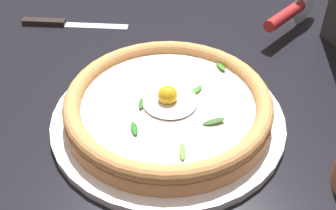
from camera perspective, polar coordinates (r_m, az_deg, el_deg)
name	(u,v)px	position (r m, az deg, el deg)	size (l,w,h in m)	color
ground_plane	(190,143)	(0.61, 2.94, -5.10)	(2.40, 2.40, 0.03)	black
pizza_plate	(168,119)	(0.62, 0.00, -1.84)	(0.33, 0.33, 0.01)	white
pizza	(168,105)	(0.60, 0.00, 0.00)	(0.29, 0.29, 0.05)	tan
pizza_cutter	(292,11)	(0.83, 16.07, 11.89)	(0.09, 0.16, 0.09)	silver
table_knife	(59,23)	(0.87, -14.23, 10.50)	(0.10, 0.19, 0.01)	silver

